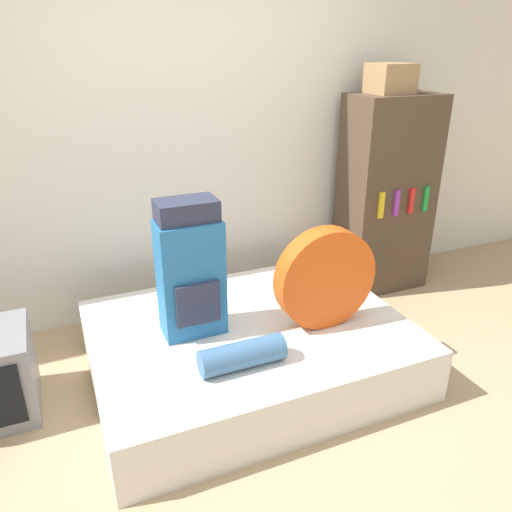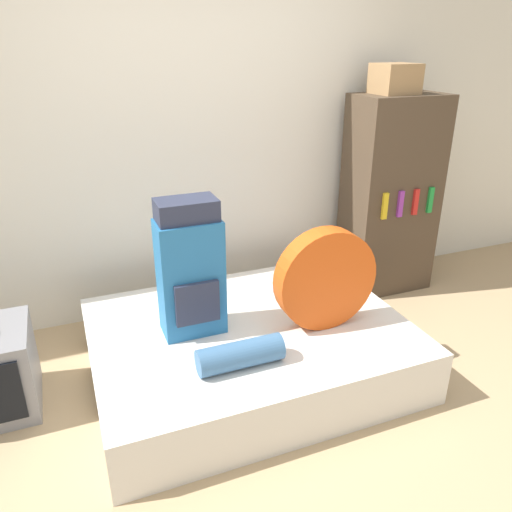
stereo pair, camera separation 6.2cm
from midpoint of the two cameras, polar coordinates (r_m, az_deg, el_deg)
name	(u,v)px [view 2 (the right image)]	position (r m, az deg, el deg)	size (l,w,h in m)	color
ground_plane	(285,434)	(2.84, 3.95, -19.64)	(16.00, 16.00, 0.00)	tan
wall_back	(192,137)	(3.66, -6.84, 13.39)	(8.00, 0.05, 2.60)	silver
bed	(249,348)	(3.16, -0.19, -10.46)	(1.87, 1.43, 0.34)	silver
backpack	(190,270)	(2.86, -6.89, -1.64)	(0.36, 0.25, 0.81)	#23669E
tent_bag	(325,279)	(2.96, 8.51, -2.59)	(0.62, 0.13, 0.62)	#D14C14
sleeping_roll	(240,355)	(2.68, -1.12, -11.21)	(0.46, 0.15, 0.15)	#3D668E
bookshelf	(390,196)	(4.16, 15.51, 6.60)	(0.70, 0.45, 1.57)	#473828
cardboard_box	(395,79)	(3.96, 16.07, 18.89)	(0.29, 0.28, 0.21)	#99754C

